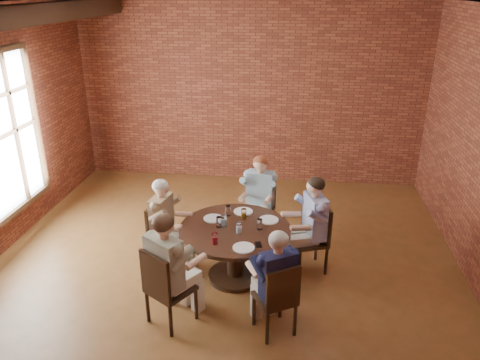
# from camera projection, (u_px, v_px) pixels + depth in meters

# --- Properties ---
(floor) EXTENTS (7.00, 7.00, 0.00)m
(floor) POSITION_uv_depth(u_px,v_px,m) (221.00, 276.00, 6.27)
(floor) COLOR brown
(floor) RESTS_ON ground
(ceiling) EXTENTS (7.00, 7.00, 0.00)m
(ceiling) POSITION_uv_depth(u_px,v_px,m) (215.00, 7.00, 4.95)
(ceiling) COLOR silver
(ceiling) RESTS_ON wall_back
(wall_back) EXTENTS (7.00, 0.00, 7.00)m
(wall_back) POSITION_uv_depth(u_px,v_px,m) (249.00, 94.00, 8.81)
(wall_back) COLOR brown
(wall_back) RESTS_ON ground
(ceiling_beam) EXTENTS (0.22, 6.90, 0.26)m
(ceiling_beam) POSITION_uv_depth(u_px,v_px,m) (2.00, 18.00, 5.29)
(ceiling_beam) COLOR black
(ceiling_beam) RESTS_ON ceiling
(dining_table) EXTENTS (1.44, 1.44, 0.75)m
(dining_table) POSITION_uv_depth(u_px,v_px,m) (235.00, 243.00, 6.05)
(dining_table) COLOR black
(dining_table) RESTS_ON floor
(chair_a) EXTENTS (0.55, 0.55, 0.95)m
(chair_a) POSITION_uv_depth(u_px,v_px,m) (316.00, 235.00, 6.27)
(chair_a) COLOR black
(chair_a) RESTS_ON floor
(diner_a) EXTENTS (0.80, 0.73, 1.35)m
(diner_a) POSITION_uv_depth(u_px,v_px,m) (310.00, 225.00, 6.19)
(diner_a) COLOR #3C4B9C
(diner_a) RESTS_ON floor
(chair_b) EXTENTS (0.49, 0.49, 0.93)m
(chair_b) POSITION_uv_depth(u_px,v_px,m) (260.00, 206.00, 7.12)
(chair_b) COLOR black
(chair_b) RESTS_ON floor
(diner_b) EXTENTS (0.63, 0.72, 1.32)m
(diner_b) POSITION_uv_depth(u_px,v_px,m) (259.00, 199.00, 6.99)
(diner_b) COLOR #7E96A1
(diner_b) RESTS_ON floor
(chair_c) EXTENTS (0.47, 0.47, 0.91)m
(chair_c) POSITION_uv_depth(u_px,v_px,m) (161.00, 233.00, 6.34)
(chair_c) COLOR black
(chair_c) RESTS_ON floor
(diner_c) EXTENTS (0.69, 0.60, 1.29)m
(diner_c) POSITION_uv_depth(u_px,v_px,m) (166.00, 225.00, 6.27)
(diner_c) COLOR brown
(diner_c) RESTS_ON floor
(chair_d) EXTENTS (0.62, 0.62, 0.97)m
(chair_d) POSITION_uv_depth(u_px,v_px,m) (164.00, 286.00, 5.20)
(chair_d) COLOR black
(chair_d) RESTS_ON floor
(diner_d) EXTENTS (0.84, 0.88, 1.39)m
(diner_d) POSITION_uv_depth(u_px,v_px,m) (169.00, 269.00, 5.20)
(diner_d) COLOR #BAA792
(diner_d) RESTS_ON floor
(chair_e) EXTENTS (0.55, 0.55, 0.91)m
(chair_e) POSITION_uv_depth(u_px,v_px,m) (278.00, 297.00, 5.05)
(chair_e) COLOR black
(chair_e) RESTS_ON floor
(diner_e) EXTENTS (0.74, 0.78, 1.28)m
(diner_e) POSITION_uv_depth(u_px,v_px,m) (275.00, 282.00, 5.06)
(diner_e) COLOR #161A3F
(diner_e) RESTS_ON floor
(plate_a) EXTENTS (0.26, 0.26, 0.01)m
(plate_a) POSITION_uv_depth(u_px,v_px,m) (269.00, 220.00, 6.15)
(plate_a) COLOR white
(plate_a) RESTS_ON dining_table
(plate_b) EXTENTS (0.26, 0.26, 0.01)m
(plate_b) POSITION_uv_depth(u_px,v_px,m) (243.00, 212.00, 6.37)
(plate_b) COLOR white
(plate_b) RESTS_ON dining_table
(plate_c) EXTENTS (0.26, 0.26, 0.01)m
(plate_c) POSITION_uv_depth(u_px,v_px,m) (213.00, 218.00, 6.18)
(plate_c) COLOR white
(plate_c) RESTS_ON dining_table
(plate_d) EXTENTS (0.26, 0.26, 0.01)m
(plate_d) POSITION_uv_depth(u_px,v_px,m) (244.00, 248.00, 5.50)
(plate_d) COLOR white
(plate_d) RESTS_ON dining_table
(glass_a) EXTENTS (0.07, 0.07, 0.14)m
(glass_a) POSITION_uv_depth(u_px,v_px,m) (260.00, 224.00, 5.90)
(glass_a) COLOR white
(glass_a) RESTS_ON dining_table
(glass_b) EXTENTS (0.07, 0.07, 0.14)m
(glass_b) POSITION_uv_depth(u_px,v_px,m) (244.00, 214.00, 6.17)
(glass_b) COLOR white
(glass_b) RESTS_ON dining_table
(glass_c) EXTENTS (0.07, 0.07, 0.14)m
(glass_c) POSITION_uv_depth(u_px,v_px,m) (228.00, 211.00, 6.26)
(glass_c) COLOR white
(glass_c) RESTS_ON dining_table
(glass_d) EXTENTS (0.07, 0.07, 0.14)m
(glass_d) POSITION_uv_depth(u_px,v_px,m) (224.00, 221.00, 5.99)
(glass_d) COLOR white
(glass_d) RESTS_ON dining_table
(glass_e) EXTENTS (0.07, 0.07, 0.14)m
(glass_e) POSITION_uv_depth(u_px,v_px,m) (219.00, 222.00, 5.96)
(glass_e) COLOR white
(glass_e) RESTS_ON dining_table
(glass_f) EXTENTS (0.07, 0.07, 0.14)m
(glass_f) POSITION_uv_depth(u_px,v_px,m) (215.00, 239.00, 5.57)
(glass_f) COLOR white
(glass_f) RESTS_ON dining_table
(glass_g) EXTENTS (0.07, 0.07, 0.14)m
(glass_g) POSITION_uv_depth(u_px,v_px,m) (239.00, 228.00, 5.82)
(glass_g) COLOR white
(glass_g) RESTS_ON dining_table
(smartphone) EXTENTS (0.10, 0.14, 0.01)m
(smartphone) POSITION_uv_depth(u_px,v_px,m) (258.00, 245.00, 5.57)
(smartphone) COLOR black
(smartphone) RESTS_ON dining_table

